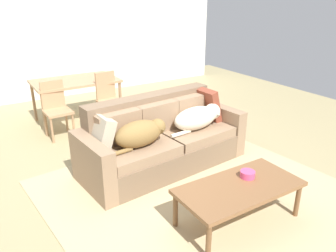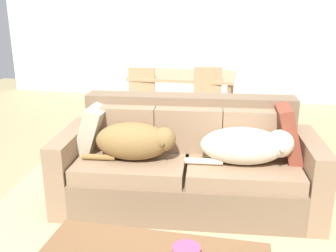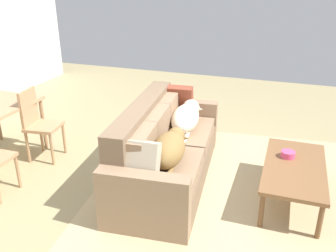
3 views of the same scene
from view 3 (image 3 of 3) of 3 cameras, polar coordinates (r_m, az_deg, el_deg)
name	(u,v)px [view 3 (image 3 of 3)]	position (r m, az deg, el deg)	size (l,w,h in m)	color
ground_plane	(155,187)	(4.30, -2.09, -9.46)	(10.00, 10.00, 0.00)	tan
area_rug	(242,192)	(4.28, 11.54, -10.04)	(3.19, 3.27, 0.01)	tan
couch	(164,152)	(4.28, -0.70, -4.04)	(2.30, 1.09, 0.93)	brown
dog_on_left_cushion	(169,148)	(3.76, 0.23, -3.51)	(0.78, 0.39, 0.32)	olive
dog_on_right_cushion	(186,117)	(4.58, 2.88, 1.45)	(0.86, 0.40, 0.30)	beige
throw_pillow_by_left_arm	(137,163)	(3.44, -4.92, -5.75)	(0.14, 0.42, 0.42)	#BAAC90
throw_pillow_by_right_arm	(175,102)	(4.92, 1.16, 3.77)	(0.11, 0.48, 0.48)	brown
coffee_table	(294,169)	(4.10, 19.19, -6.44)	(1.26, 0.63, 0.42)	brown
bowl_on_coffee_table	(288,154)	(4.22, 18.31, -4.23)	(0.15, 0.15, 0.07)	#EA4C7F
dining_chair_near_right	(38,121)	(5.01, -19.70, 0.72)	(0.45, 0.45, 0.94)	tan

